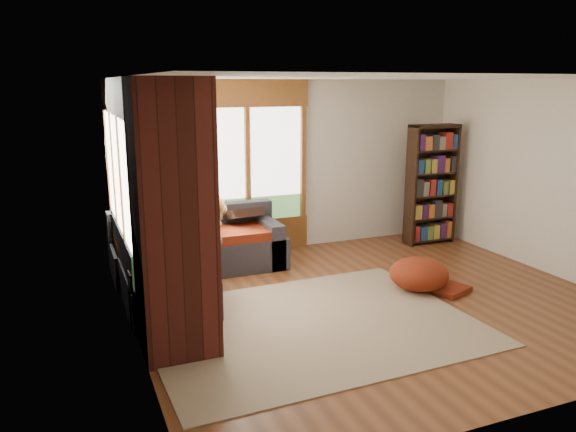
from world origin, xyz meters
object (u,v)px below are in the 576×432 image
object	(u,v)px
dog_tan	(197,221)
dog_brindle	(198,233)
sectional_sofa	(181,256)
area_rug	(312,325)
pouf	(419,273)
bookshelf	(432,185)
brick_chimney	(174,220)

from	to	relation	value
dog_tan	dog_brindle	distance (m)	0.59
sectional_sofa	area_rug	xyz separation A→B (m)	(0.98, -2.04, -0.30)
sectional_sofa	pouf	size ratio (longest dim) A/B	2.96
bookshelf	sectional_sofa	bearing A→B (deg)	-177.37
sectional_sofa	area_rug	size ratio (longest dim) A/B	0.64
pouf	dog_brindle	bearing A→B (deg)	160.58
area_rug	bookshelf	bearing A→B (deg)	35.58
sectional_sofa	bookshelf	size ratio (longest dim) A/B	1.15
brick_chimney	pouf	xyz separation A→B (m)	(3.13, 0.50, -1.09)
pouf	dog_brindle	world-z (taller)	dog_brindle
area_rug	bookshelf	xyz separation A→B (m)	(3.11, 2.22, 0.95)
sectional_sofa	bookshelf	distance (m)	4.15
area_rug	brick_chimney	bearing A→B (deg)	-179.56
area_rug	dog_brindle	xyz separation A→B (m)	(-0.89, 1.40, 0.76)
area_rug	pouf	size ratio (longest dim) A/B	4.62
area_rug	dog_tan	xyz separation A→B (m)	(-0.76, 1.98, 0.77)
bookshelf	dog_brindle	bearing A→B (deg)	-168.36
dog_tan	bookshelf	bearing A→B (deg)	-9.24
sectional_sofa	dog_tan	bearing A→B (deg)	-19.17
area_rug	dog_brindle	size ratio (longest dim) A/B	3.90
sectional_sofa	pouf	distance (m)	3.10
brick_chimney	sectional_sofa	size ratio (longest dim) A/B	1.18
sectional_sofa	dog_brindle	bearing A→B (deg)	-86.06
area_rug	bookshelf	size ratio (longest dim) A/B	1.79
dog_tan	dog_brindle	size ratio (longest dim) A/B	1.07
brick_chimney	area_rug	distance (m)	1.93
brick_chimney	dog_tan	size ratio (longest dim) A/B	2.77
area_rug	pouf	world-z (taller)	pouf
brick_chimney	sectional_sofa	xyz separation A→B (m)	(0.45, 2.05, -1.00)
pouf	dog_tan	distance (m)	2.93
brick_chimney	bookshelf	bearing A→B (deg)	26.22
sectional_sofa	pouf	xyz separation A→B (m)	(2.69, -1.55, -0.09)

